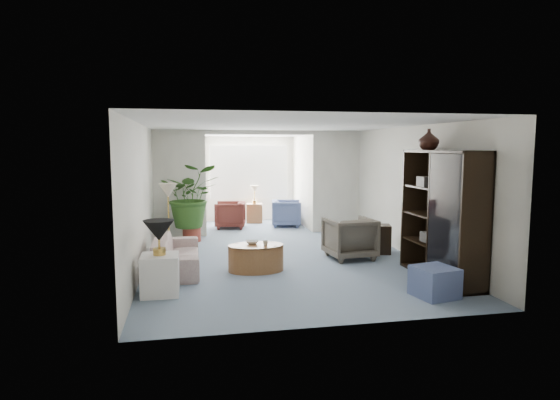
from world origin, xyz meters
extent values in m
plane|color=gray|center=(0.00, 0.00, 0.00)|extent=(6.00, 6.00, 0.00)
plane|color=gray|center=(0.00, 4.10, 0.00)|extent=(2.60, 2.60, 0.00)
cube|color=white|center=(-1.90, 3.00, 1.25)|extent=(1.20, 0.12, 2.50)
cube|color=white|center=(1.90, 3.00, 1.25)|extent=(1.20, 0.12, 2.50)
cube|color=white|center=(0.00, 3.00, 2.45)|extent=(2.60, 0.12, 0.10)
cube|color=white|center=(0.00, 5.18, 1.40)|extent=(2.20, 0.02, 1.50)
cube|color=white|center=(0.00, 5.15, 1.40)|extent=(2.20, 0.02, 1.50)
cube|color=#AFA18C|center=(2.46, -0.10, 1.70)|extent=(0.04, 0.50, 0.40)
imported|color=beige|center=(-1.94, -0.01, 0.28)|extent=(0.78, 1.94, 0.57)
cube|color=white|center=(-2.14, -1.36, 0.29)|extent=(0.53, 0.53, 0.58)
cone|color=black|center=(-2.14, -1.36, 0.93)|extent=(0.44, 0.44, 0.30)
cone|color=beige|center=(-2.11, 1.36, 1.25)|extent=(0.36, 0.36, 0.28)
cylinder|color=brown|center=(-0.61, -0.34, 0.23)|extent=(1.20, 1.20, 0.45)
imported|color=silver|center=(-0.66, -0.24, 0.48)|extent=(0.28, 0.28, 0.05)
imported|color=beige|center=(-0.46, -0.44, 0.49)|extent=(0.12, 0.12, 0.09)
imported|color=#5A5547|center=(1.27, 0.22, 0.39)|extent=(0.91, 0.93, 0.79)
cube|color=black|center=(1.97, 0.52, 0.28)|extent=(0.56, 0.49, 0.57)
cube|color=black|center=(2.23, -1.38, 1.03)|extent=(0.49, 1.85, 2.06)
imported|color=black|center=(2.23, -0.88, 2.23)|extent=(0.34, 0.34, 0.35)
cube|color=slate|center=(1.67, -2.22, 0.21)|extent=(0.62, 0.62, 0.43)
cylinder|color=#983A2C|center=(-1.65, 2.43, 0.16)|extent=(0.40, 0.40, 0.32)
imported|color=#2E571D|center=(-1.65, 2.43, 1.03)|extent=(1.27, 1.10, 1.41)
imported|color=slate|center=(0.85, 4.00, 0.35)|extent=(0.89, 0.87, 0.70)
imported|color=#5A241E|center=(-0.65, 4.00, 0.35)|extent=(0.88, 0.86, 0.69)
cube|color=brown|center=(0.10, 4.75, 0.27)|extent=(0.49, 0.41, 0.53)
cube|color=#484644|center=(2.18, -1.01, 1.54)|extent=(0.30, 0.26, 0.16)
cube|color=#3B3835|center=(2.18, -1.19, 0.64)|extent=(0.30, 0.26, 0.16)
cube|color=black|center=(2.18, -1.96, 0.64)|extent=(0.30, 0.26, 0.16)
cube|color=#302925|center=(2.18, -1.75, 1.54)|extent=(0.30, 0.26, 0.16)
camera|label=1|loc=(-1.73, -8.12, 2.11)|focal=30.16mm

